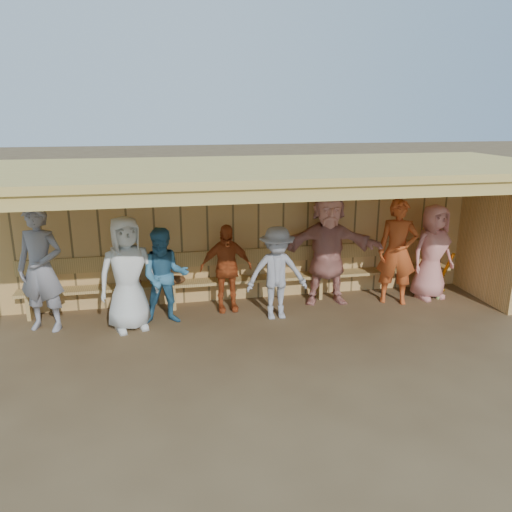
# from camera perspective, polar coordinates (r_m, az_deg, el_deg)

# --- Properties ---
(ground) EXTENTS (90.00, 90.00, 0.00)m
(ground) POSITION_cam_1_polar(r_m,az_deg,el_deg) (7.88, 0.50, -8.05)
(ground) COLOR brown
(ground) RESTS_ON ground
(player_a) EXTENTS (0.82, 0.66, 1.94)m
(player_a) POSITION_cam_1_polar(r_m,az_deg,el_deg) (8.13, -23.37, -1.37)
(player_a) COLOR gray
(player_a) RESTS_ON ground
(player_b) EXTENTS (1.00, 0.79, 1.78)m
(player_b) POSITION_cam_1_polar(r_m,az_deg,el_deg) (7.75, -14.48, -1.99)
(player_b) COLOR silver
(player_b) RESTS_ON ground
(player_c) EXTENTS (0.77, 0.60, 1.55)m
(player_c) POSITION_cam_1_polar(r_m,az_deg,el_deg) (7.88, -10.39, -2.31)
(player_c) COLOR teal
(player_c) RESTS_ON ground
(player_d) EXTENTS (0.87, 0.38, 1.48)m
(player_d) POSITION_cam_1_polar(r_m,az_deg,el_deg) (8.29, -3.45, -1.38)
(player_d) COLOR #B1471C
(player_d) RESTS_ON ground
(player_e) EXTENTS (0.99, 0.59, 1.52)m
(player_e) POSITION_cam_1_polar(r_m,az_deg,el_deg) (7.96, 2.39, -1.97)
(player_e) COLOR #9999A1
(player_e) RESTS_ON ground
(player_f) EXTENTS (1.89, 0.86, 1.96)m
(player_f) POSITION_cam_1_polar(r_m,az_deg,el_deg) (8.64, 8.19, 0.88)
(player_f) COLOR tan
(player_f) RESTS_ON ground
(player_g) EXTENTS (0.79, 0.66, 1.83)m
(player_g) POSITION_cam_1_polar(r_m,az_deg,el_deg) (8.91, 15.84, 0.45)
(player_g) COLOR #BD4B1E
(player_g) RESTS_ON ground
(player_h) EXTENTS (0.92, 0.70, 1.70)m
(player_h) POSITION_cam_1_polar(r_m,az_deg,el_deg) (9.34, 19.51, 0.44)
(player_h) COLOR #DD857C
(player_h) RESTS_ON ground
(dugout_structure) EXTENTS (8.80, 3.20, 2.50)m
(dugout_structure) POSITION_cam_1_polar(r_m,az_deg,el_deg) (8.09, 2.25, 5.19)
(dugout_structure) COLOR tan
(dugout_structure) RESTS_ON ground
(bench) EXTENTS (7.60, 0.34, 0.93)m
(bench) POSITION_cam_1_polar(r_m,az_deg,el_deg) (8.72, -0.98, -1.93)
(bench) COLOR tan
(bench) RESTS_ON ground
(dugout_equipment) EXTENTS (5.83, 0.62, 0.80)m
(dugout_equipment) POSITION_cam_1_polar(r_m,az_deg,el_deg) (8.52, -4.94, -2.67)
(dugout_equipment) COLOR orange
(dugout_equipment) RESTS_ON ground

